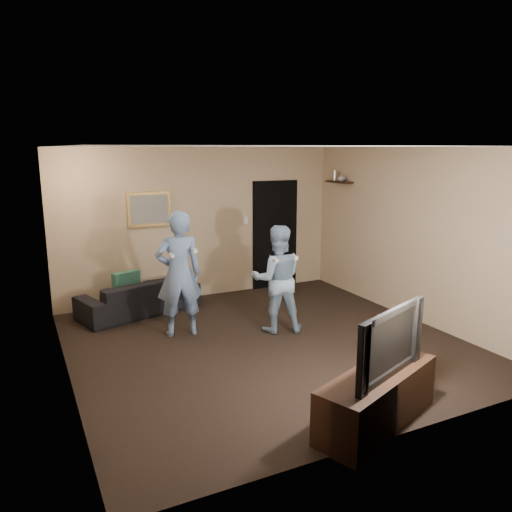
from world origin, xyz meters
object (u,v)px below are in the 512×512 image
television (380,340)px  wii_player_right (277,279)px  sofa (139,296)px  tv_console (377,399)px  wii_player_left (179,274)px

television → wii_player_right: size_ratio=0.74×
television → wii_player_right: wii_player_right is taller
sofa → tv_console: size_ratio=1.26×
sofa → wii_player_right: size_ratio=1.23×
tv_console → sofa: bearing=84.9°
wii_player_right → television: bearing=-97.1°
television → wii_player_left: bearing=85.8°
sofa → tv_console: 4.46m
television → wii_player_left: (-0.97, 3.08, 0.04)m
tv_console → wii_player_right: size_ratio=0.97×
sofa → wii_player_right: wii_player_right is taller
sofa → television: (1.27, -4.27, 0.57)m
tv_console → wii_player_left: 3.29m
sofa → tv_console: sofa is taller
tv_console → wii_player_left: bearing=85.8°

